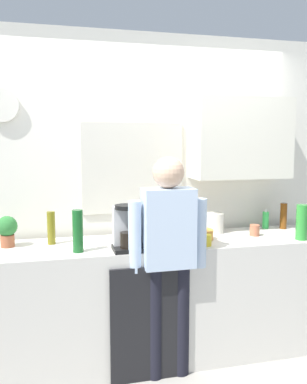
# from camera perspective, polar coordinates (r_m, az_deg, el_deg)

# --- Properties ---
(ground_plane) EXTENTS (8.00, 8.00, 0.00)m
(ground_plane) POSITION_cam_1_polar(r_m,az_deg,el_deg) (3.29, 1.98, -24.14)
(ground_plane) COLOR #9E998E
(kitchen_counter) EXTENTS (3.01, 0.64, 0.93)m
(kitchen_counter) POSITION_cam_1_polar(r_m,az_deg,el_deg) (3.34, 0.55, -14.69)
(kitchen_counter) COLOR beige
(kitchen_counter) RESTS_ON ground_plane
(dishwasher_panel) EXTENTS (0.56, 0.02, 0.84)m
(dishwasher_panel) POSITION_cam_1_polar(r_m,az_deg,el_deg) (3.03, -0.56, -18.01)
(dishwasher_panel) COLOR black
(dishwasher_panel) RESTS_ON ground_plane
(back_wall_assembly) EXTENTS (4.61, 0.42, 2.60)m
(back_wall_assembly) POSITION_cam_1_polar(r_m,az_deg,el_deg) (3.53, 0.46, 1.50)
(back_wall_assembly) COLOR silver
(back_wall_assembly) RESTS_ON ground_plane
(coffee_maker) EXTENTS (0.20, 0.20, 0.33)m
(coffee_maker) POSITION_cam_1_polar(r_m,az_deg,el_deg) (2.93, -3.82, -5.27)
(coffee_maker) COLOR black
(coffee_maker) RESTS_ON kitchen_counter
(bottle_green_wine) EXTENTS (0.07, 0.07, 0.30)m
(bottle_green_wine) POSITION_cam_1_polar(r_m,az_deg,el_deg) (2.91, -10.53, -5.39)
(bottle_green_wine) COLOR #195923
(bottle_green_wine) RESTS_ON kitchen_counter
(bottle_clear_soda) EXTENTS (0.09, 0.09, 0.28)m
(bottle_clear_soda) POSITION_cam_1_polar(r_m,az_deg,el_deg) (3.43, 20.01, -3.99)
(bottle_clear_soda) COLOR #2D8C33
(bottle_clear_soda) RESTS_ON kitchen_counter
(bottle_olive_oil) EXTENTS (0.06, 0.06, 0.25)m
(bottle_olive_oil) POSITION_cam_1_polar(r_m,az_deg,el_deg) (3.18, -14.10, -4.89)
(bottle_olive_oil) COLOR olive
(bottle_olive_oil) RESTS_ON kitchen_counter
(bottle_amber_beer) EXTENTS (0.06, 0.06, 0.23)m
(bottle_amber_beer) POSITION_cam_1_polar(r_m,az_deg,el_deg) (3.81, 17.70, -3.20)
(bottle_amber_beer) COLOR brown
(bottle_amber_beer) RESTS_ON kitchen_counter
(cup_terracotta_mug) EXTENTS (0.08, 0.08, 0.09)m
(cup_terracotta_mug) POSITION_cam_1_polar(r_m,az_deg,el_deg) (3.48, 13.94, -5.20)
(cup_terracotta_mug) COLOR #B26647
(cup_terracotta_mug) RESTS_ON kitchen_counter
(cup_yellow_cup) EXTENTS (0.07, 0.07, 0.09)m
(cup_yellow_cup) POSITION_cam_1_polar(r_m,az_deg,el_deg) (3.08, 7.44, -6.68)
(cup_yellow_cup) COLOR yellow
(cup_yellow_cup) RESTS_ON kitchen_counter
(mixing_bowl) EXTENTS (0.22, 0.22, 0.08)m
(mixing_bowl) POSITION_cam_1_polar(r_m,az_deg,el_deg) (3.27, 6.41, -5.90)
(mixing_bowl) COLOR orange
(mixing_bowl) RESTS_ON kitchen_counter
(potted_plant) EXTENTS (0.15, 0.15, 0.23)m
(potted_plant) POSITION_cam_1_polar(r_m,az_deg,el_deg) (3.19, -19.78, -4.92)
(potted_plant) COLOR #9E5638
(potted_plant) RESTS_ON kitchen_counter
(dish_soap) EXTENTS (0.06, 0.06, 0.18)m
(dish_soap) POSITION_cam_1_polar(r_m,az_deg,el_deg) (3.79, 15.39, -3.76)
(dish_soap) COLOR green
(dish_soap) RESTS_ON kitchen_counter
(storage_canister) EXTENTS (0.14, 0.14, 0.17)m
(storage_canister) POSITION_cam_1_polar(r_m,az_deg,el_deg) (3.51, 8.61, -4.30)
(storage_canister) COLOR silver
(storage_canister) RESTS_ON kitchen_counter
(person_at_sink) EXTENTS (0.57, 0.22, 1.60)m
(person_at_sink) POSITION_cam_1_polar(r_m,az_deg,el_deg) (2.91, 2.06, -7.96)
(person_at_sink) COLOR black
(person_at_sink) RESTS_ON ground_plane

